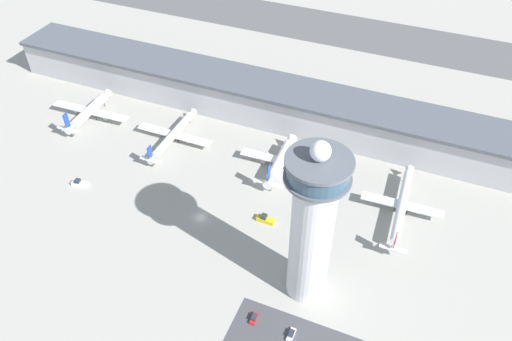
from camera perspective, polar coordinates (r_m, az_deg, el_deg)
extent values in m
plane|color=#9E9B93|center=(191.95, -6.30, -5.34)|extent=(1000.00, 1000.00, 0.00)
cube|color=#B2B2B7|center=(234.52, 1.44, 7.78)|extent=(265.01, 22.00, 16.87)
cube|color=#4C515B|center=(229.44, 1.48, 9.68)|extent=(265.01, 25.00, 1.60)
cube|color=#515154|center=(323.03, 8.28, 15.87)|extent=(397.52, 44.00, 0.01)
cylinder|color=silver|center=(152.14, 6.26, -7.79)|extent=(12.77, 12.77, 49.72)
cylinder|color=#565B66|center=(133.92, 7.05, -0.81)|extent=(18.58, 18.58, 0.80)
cylinder|color=#334C60|center=(131.98, 7.15, 0.11)|extent=(17.09, 17.09, 4.98)
cylinder|color=#565B66|center=(130.02, 7.26, 1.09)|extent=(18.58, 18.58, 1.00)
sphere|color=white|center=(127.89, 7.39, 2.21)|extent=(5.63, 5.63, 5.63)
cylinder|color=white|center=(248.21, -18.48, 6.53)|extent=(5.09, 24.71, 4.10)
cone|color=white|center=(257.19, -16.74, 8.30)|extent=(4.24, 3.85, 4.10)
cone|color=white|center=(239.36, -20.43, 4.54)|extent=(3.88, 5.06, 3.69)
cube|color=white|center=(248.90, -18.39, 6.46)|extent=(39.46, 5.99, 0.44)
cylinder|color=#A8A8B2|center=(254.91, -19.72, 6.68)|extent=(2.43, 4.60, 2.25)
cylinder|color=#A8A8B2|center=(245.69, -16.63, 6.03)|extent=(2.43, 4.60, 2.25)
cube|color=navy|center=(235.80, -20.87, 5.42)|extent=(0.41, 2.81, 6.56)
cube|color=white|center=(238.33, -20.64, 4.43)|extent=(11.55, 2.46, 0.24)
cylinder|color=black|center=(257.04, -16.96, 7.30)|extent=(0.28, 0.28, 2.72)
cylinder|color=black|center=(248.31, -17.82, 5.74)|extent=(0.28, 0.28, 2.72)
cylinder|color=black|center=(251.52, -18.89, 5.97)|extent=(0.28, 0.28, 2.72)
cylinder|color=white|center=(225.52, -9.41, 4.09)|extent=(3.45, 31.89, 3.43)
cone|color=white|center=(237.36, -7.33, 6.51)|extent=(3.43, 3.09, 3.43)
cone|color=white|center=(214.15, -11.78, 1.32)|extent=(3.09, 4.12, 3.09)
cube|color=white|center=(226.31, -9.32, 4.07)|extent=(35.89, 4.42, 0.44)
cylinder|color=#A8A8B2|center=(231.05, -10.79, 4.43)|extent=(1.89, 3.78, 1.89)
cylinder|color=#A8A8B2|center=(224.34, -7.49, 3.57)|extent=(1.89, 3.78, 1.89)
cube|color=navy|center=(210.82, -12.06, 2.11)|extent=(0.30, 2.80, 5.49)
cube|color=white|center=(213.19, -11.96, 1.19)|extent=(9.61, 2.01, 0.24)
cylinder|color=black|center=(237.06, -7.58, 5.61)|extent=(0.28, 0.28, 2.06)
cylinder|color=black|center=(226.03, -8.83, 3.38)|extent=(0.28, 0.28, 2.06)
cylinder|color=black|center=(228.18, -9.88, 3.66)|extent=(0.28, 0.28, 2.06)
cylinder|color=white|center=(208.54, 2.86, 1.21)|extent=(5.22, 22.93, 4.49)
cone|color=white|center=(218.45, 3.98, 3.37)|extent=(4.62, 4.18, 4.49)
cone|color=white|center=(198.57, 1.57, -1.28)|extent=(4.21, 5.52, 4.04)
cube|color=white|center=(209.39, 2.89, 1.13)|extent=(35.67, 5.54, 0.44)
cylinder|color=#A8A8B2|center=(212.75, 1.06, 1.48)|extent=(2.63, 5.02, 2.47)
cylinder|color=#A8A8B2|center=(209.50, 4.90, 0.54)|extent=(2.63, 5.02, 2.47)
cube|color=navy|center=(193.85, 1.49, -0.23)|extent=(0.39, 2.81, 7.19)
cube|color=white|center=(197.25, 1.43, -1.46)|extent=(12.64, 2.40, 0.24)
cylinder|color=black|center=(218.12, 3.69, 2.20)|extent=(0.28, 0.28, 2.04)
cylinder|color=black|center=(209.78, 3.62, 0.28)|extent=(0.28, 0.28, 2.04)
cylinder|color=black|center=(211.15, 1.99, 0.68)|extent=(0.28, 0.28, 2.04)
cylinder|color=silver|center=(197.26, 16.34, -3.81)|extent=(5.00, 38.52, 3.41)
cone|color=silver|center=(212.72, 17.09, -0.01)|extent=(3.53, 3.20, 3.41)
cone|color=silver|center=(182.51, 15.44, -8.34)|extent=(3.23, 4.21, 3.06)
cube|color=silver|center=(198.23, 16.34, -3.78)|extent=(31.21, 5.69, 0.44)
cylinder|color=#A8A8B2|center=(199.55, 14.50, -3.36)|extent=(2.03, 3.82, 1.87)
cylinder|color=#A8A8B2|center=(199.99, 18.15, -4.22)|extent=(2.03, 3.82, 1.87)
cube|color=red|center=(178.68, 15.65, -7.62)|extent=(0.42, 2.81, 5.45)
cube|color=silver|center=(181.45, 15.40, -8.55)|extent=(9.61, 2.40, 0.24)
cylinder|color=black|center=(212.57, 16.84, -1.07)|extent=(0.28, 0.28, 2.57)
cylinder|color=black|center=(199.41, 16.85, -4.57)|extent=(0.28, 0.28, 2.57)
cylinder|color=black|center=(199.25, 15.51, -4.26)|extent=(0.28, 0.28, 2.57)
cube|color=black|center=(189.43, 1.11, -5.81)|extent=(5.84, 2.58, 0.12)
cube|color=gold|center=(188.84, 1.11, -5.65)|extent=(6.95, 2.71, 1.70)
cube|color=#232D38|center=(187.88, 0.92, -5.27)|extent=(2.12, 2.29, 1.39)
cube|color=black|center=(215.64, -19.45, -1.54)|extent=(5.94, 3.38, 0.12)
cube|color=silver|center=(215.21, -19.49, -1.41)|extent=(7.00, 3.68, 1.43)
cube|color=#232D38|center=(214.68, -19.72, -1.13)|extent=(2.37, 2.51, 1.17)
cube|color=black|center=(164.46, -0.23, -16.63)|extent=(1.88, 3.62, 0.12)
cube|color=red|center=(164.16, -0.23, -16.56)|extent=(1.98, 4.30, 0.82)
cube|color=#232D38|center=(163.58, -0.22, -16.40)|extent=(1.68, 2.39, 0.67)
cube|color=black|center=(161.98, 4.04, -18.29)|extent=(1.73, 3.95, 0.12)
cube|color=silver|center=(161.68, 4.04, -18.23)|extent=(1.81, 4.70, 0.80)
cube|color=#232D38|center=(161.10, 4.07, -18.06)|extent=(1.58, 2.59, 0.66)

